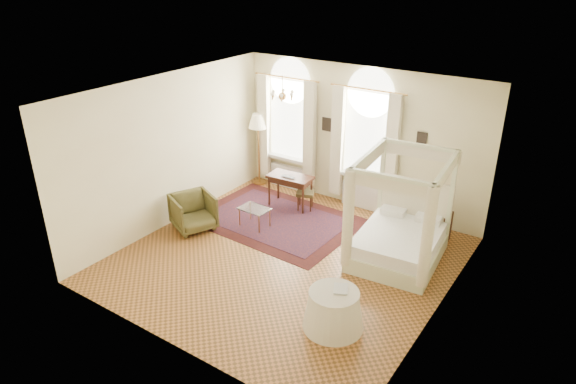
% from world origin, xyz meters
% --- Properties ---
extents(ground, '(6.00, 6.00, 0.00)m').
position_xyz_m(ground, '(0.00, 0.00, 0.00)').
color(ground, '#A4622F').
rests_on(ground, ground).
extents(room_walls, '(6.00, 6.00, 6.00)m').
position_xyz_m(room_walls, '(0.00, 0.00, 1.98)').
color(room_walls, '#FFF5C2').
rests_on(room_walls, ground).
extents(window_left, '(1.62, 0.27, 3.29)m').
position_xyz_m(window_left, '(-1.90, 2.87, 1.49)').
color(window_left, white).
rests_on(window_left, room_walls).
extents(window_right, '(1.62, 0.27, 3.29)m').
position_xyz_m(window_right, '(0.20, 2.87, 1.49)').
color(window_right, white).
rests_on(window_right, room_walls).
extents(chandelier, '(0.51, 0.45, 0.50)m').
position_xyz_m(chandelier, '(-0.90, 1.20, 2.91)').
color(chandelier, '#B47F3C').
rests_on(chandelier, room_walls).
extents(wall_pictures, '(2.54, 0.03, 0.39)m').
position_xyz_m(wall_pictures, '(0.09, 2.97, 1.89)').
color(wall_pictures, black).
rests_on(wall_pictures, room_walls).
extents(canopy_bed, '(1.78, 2.11, 2.12)m').
position_xyz_m(canopy_bed, '(1.81, 1.21, 0.48)').
color(canopy_bed, beige).
rests_on(canopy_bed, ground).
extents(nightstand, '(0.51, 0.47, 0.66)m').
position_xyz_m(nightstand, '(2.18, 2.39, 0.33)').
color(nightstand, '#3D1C10').
rests_on(nightstand, ground).
extents(nightstand_lamp, '(0.27, 0.27, 0.40)m').
position_xyz_m(nightstand_lamp, '(2.21, 2.36, 0.93)').
color(nightstand_lamp, '#B47F3C').
rests_on(nightstand_lamp, nightstand).
extents(writing_desk, '(1.07, 0.61, 0.78)m').
position_xyz_m(writing_desk, '(-1.25, 2.02, 0.66)').
color(writing_desk, '#3D1C10').
rests_on(writing_desk, ground).
extents(laptop, '(0.33, 0.22, 0.03)m').
position_xyz_m(laptop, '(-1.24, 1.97, 0.79)').
color(laptop, black).
rests_on(laptop, writing_desk).
extents(stool, '(0.52, 0.52, 0.45)m').
position_xyz_m(stool, '(-0.87, 2.09, 0.38)').
color(stool, '#413A1C').
rests_on(stool, ground).
extents(armchair, '(1.14, 1.12, 0.79)m').
position_xyz_m(armchair, '(-2.38, -0.07, 0.39)').
color(armchair, '#48431F').
rests_on(armchair, ground).
extents(coffee_table, '(0.67, 0.49, 0.44)m').
position_xyz_m(coffee_table, '(-1.33, 0.74, 0.40)').
color(coffee_table, silver).
rests_on(coffee_table, ground).
extents(floor_lamp, '(0.48, 0.48, 1.87)m').
position_xyz_m(floor_lamp, '(-2.68, 2.70, 1.60)').
color(floor_lamp, '#B47F3C').
rests_on(floor_lamp, ground).
extents(oriental_rug, '(3.62, 2.67, 0.01)m').
position_xyz_m(oriental_rug, '(-1.12, 1.23, 0.01)').
color(oriental_rug, '#40130F').
rests_on(oriental_rug, ground).
extents(side_table, '(0.98, 0.98, 0.67)m').
position_xyz_m(side_table, '(1.77, -1.25, 0.33)').
color(side_table, silver).
rests_on(side_table, ground).
extents(book, '(0.33, 0.37, 0.03)m').
position_xyz_m(book, '(1.72, -1.19, 0.68)').
color(book, black).
rests_on(book, side_table).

